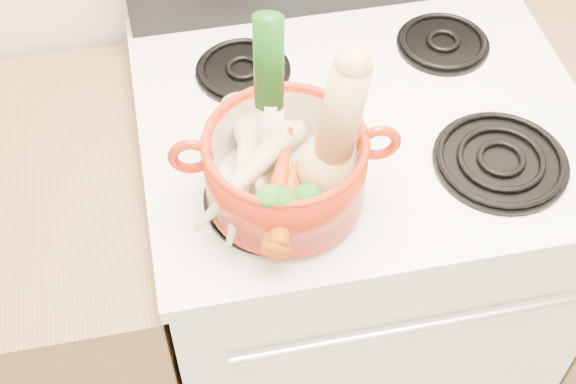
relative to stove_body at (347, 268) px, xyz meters
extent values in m
cube|color=white|center=(0.00, 0.00, 0.00)|extent=(0.76, 0.65, 0.92)
cube|color=silver|center=(0.00, 0.00, 0.47)|extent=(0.78, 0.67, 0.03)
cylinder|color=silver|center=(0.00, -0.34, 0.32)|extent=(0.60, 0.02, 0.02)
cylinder|color=black|center=(-0.19, -0.16, 0.50)|extent=(0.22, 0.22, 0.02)
cylinder|color=black|center=(0.19, -0.16, 0.50)|extent=(0.22, 0.22, 0.02)
cylinder|color=black|center=(-0.19, 0.14, 0.50)|extent=(0.17, 0.17, 0.02)
cylinder|color=black|center=(0.19, 0.14, 0.50)|extent=(0.17, 0.17, 0.02)
cylinder|color=#A8220A|center=(-0.17, -0.17, 0.57)|extent=(0.27, 0.27, 0.12)
torus|color=#A8220A|center=(-0.31, -0.15, 0.61)|extent=(0.07, 0.02, 0.07)
torus|color=#A8220A|center=(-0.03, -0.18, 0.61)|extent=(0.07, 0.02, 0.07)
cylinder|color=white|center=(-0.18, -0.11, 0.68)|extent=(0.06, 0.08, 0.29)
ellipsoid|color=#D8C085|center=(-0.17, -0.09, 0.55)|extent=(0.09, 0.07, 0.04)
cone|color=beige|center=(-0.20, -0.12, 0.55)|extent=(0.06, 0.22, 0.06)
cone|color=beige|center=(-0.24, -0.17, 0.56)|extent=(0.12, 0.23, 0.07)
cone|color=beige|center=(-0.22, -0.13, 0.57)|extent=(0.06, 0.21, 0.06)
cone|color=beige|center=(-0.24, -0.18, 0.58)|extent=(0.19, 0.17, 0.06)
cone|color=#B85509|center=(-0.21, -0.22, 0.55)|extent=(0.04, 0.17, 0.05)
cone|color=orange|center=(-0.20, -0.24, 0.56)|extent=(0.07, 0.15, 0.04)
cone|color=#D6470A|center=(-0.17, -0.19, 0.56)|extent=(0.05, 0.16, 0.04)
cone|color=orange|center=(-0.18, -0.23, 0.57)|extent=(0.08, 0.15, 0.04)
cone|color=#B73209|center=(-0.18, -0.19, 0.58)|extent=(0.10, 0.18, 0.05)
camera|label=1|loc=(-0.32, -0.94, 1.49)|focal=50.00mm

